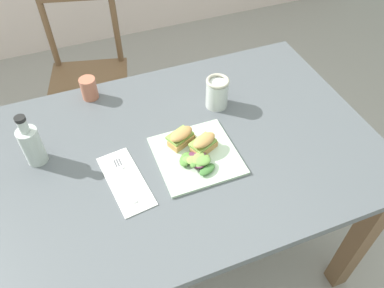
% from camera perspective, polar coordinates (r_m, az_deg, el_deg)
% --- Properties ---
extents(ground_plane, '(9.17, 9.17, 0.00)m').
position_cam_1_polar(ground_plane, '(1.89, -2.32, -15.59)').
color(ground_plane, gray).
extents(dining_table, '(1.36, 0.88, 0.74)m').
position_cam_1_polar(dining_table, '(1.36, -2.34, -4.10)').
color(dining_table, '#51565B').
rests_on(dining_table, ground).
extents(chair_wooden_far, '(0.48, 0.48, 0.87)m').
position_cam_1_polar(chair_wooden_far, '(2.11, -15.20, 9.54)').
color(chair_wooden_far, brown).
rests_on(chair_wooden_far, ground).
extents(plate_lunch, '(0.26, 0.26, 0.01)m').
position_cam_1_polar(plate_lunch, '(1.25, 0.67, -1.73)').
color(plate_lunch, beige).
rests_on(plate_lunch, dining_table).
extents(sandwich_half_front, '(0.10, 0.09, 0.06)m').
position_cam_1_polar(sandwich_half_front, '(1.24, 1.77, 0.11)').
color(sandwich_half_front, tan).
rests_on(sandwich_half_front, plate_lunch).
extents(sandwich_half_back, '(0.10, 0.09, 0.06)m').
position_cam_1_polar(sandwich_half_back, '(1.26, -1.64, 1.07)').
color(sandwich_half_back, tan).
rests_on(sandwich_half_back, plate_lunch).
extents(salad_mixed_greens, '(0.12, 0.13, 0.03)m').
position_cam_1_polar(salad_mixed_greens, '(1.20, 0.58, -2.48)').
color(salad_mixed_greens, '#602D47').
rests_on(salad_mixed_greens, plate_lunch).
extents(napkin_folded, '(0.13, 0.27, 0.00)m').
position_cam_1_polar(napkin_folded, '(1.20, -9.91, -5.45)').
color(napkin_folded, white).
rests_on(napkin_folded, dining_table).
extents(fork_on_napkin, '(0.03, 0.19, 0.00)m').
position_cam_1_polar(fork_on_napkin, '(1.21, -10.20, -4.75)').
color(fork_on_napkin, silver).
rests_on(fork_on_napkin, napkin_folded).
extents(bottle_cold_brew, '(0.07, 0.07, 0.19)m').
position_cam_1_polar(bottle_cold_brew, '(1.29, -22.78, -0.35)').
color(bottle_cold_brew, black).
rests_on(bottle_cold_brew, dining_table).
extents(mason_jar_iced_tea, '(0.08, 0.08, 0.12)m').
position_cam_1_polar(mason_jar_iced_tea, '(1.40, 3.76, 7.50)').
color(mason_jar_iced_tea, gold).
rests_on(mason_jar_iced_tea, dining_table).
extents(cup_extra_side, '(0.06, 0.06, 0.09)m').
position_cam_1_polar(cup_extra_side, '(1.49, -15.19, 8.04)').
color(cup_extra_side, '#B2664C').
rests_on(cup_extra_side, dining_table).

